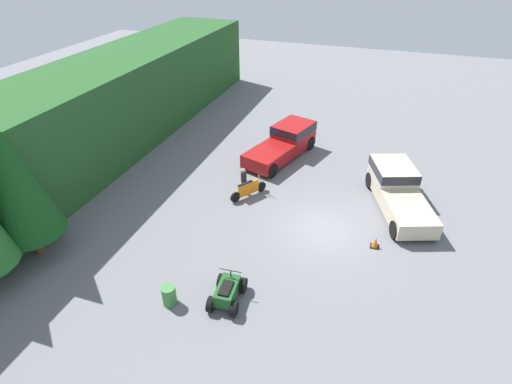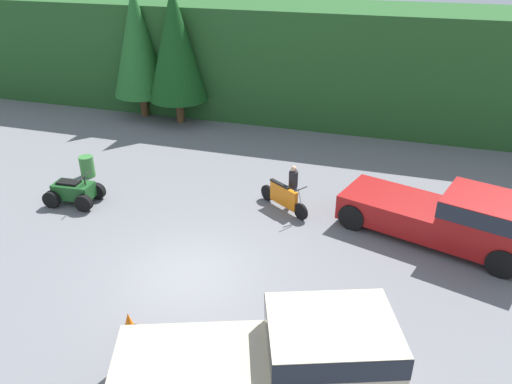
% 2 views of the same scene
% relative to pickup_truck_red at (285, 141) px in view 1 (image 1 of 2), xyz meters
% --- Properties ---
extents(ground_plane, '(80.00, 80.00, 0.00)m').
position_rel_pickup_truck_red_xyz_m(ground_plane, '(-7.36, -4.11, -1.01)').
color(ground_plane, slate).
extents(hillside_backdrop, '(44.00, 6.00, 5.75)m').
position_rel_pickup_truck_red_xyz_m(hillside_backdrop, '(-7.36, 11.89, 1.86)').
color(hillside_backdrop, '#235123').
rests_on(hillside_backdrop, ground_plane).
extents(tree_mid_left, '(3.03, 3.03, 6.89)m').
position_rel_pickup_truck_red_xyz_m(tree_mid_left, '(-13.37, 8.30, 3.04)').
color(tree_mid_left, brown).
rests_on(tree_mid_left, ground_plane).
extents(pickup_truck_red, '(6.30, 3.78, 1.90)m').
position_rel_pickup_truck_red_xyz_m(pickup_truck_red, '(0.00, 0.00, 0.00)').
color(pickup_truck_red, maroon).
rests_on(pickup_truck_red, ground_plane).
extents(pickup_truck_second, '(6.27, 4.02, 1.90)m').
position_rel_pickup_truck_red_xyz_m(pickup_truck_second, '(-3.68, -7.37, -0.00)').
color(pickup_truck_second, beige).
rests_on(pickup_truck_second, ground_plane).
extents(dirt_bike, '(2.08, 1.46, 1.19)m').
position_rel_pickup_truck_red_xyz_m(dirt_bike, '(-5.70, 0.57, -0.51)').
color(dirt_bike, black).
rests_on(dirt_bike, ground_plane).
extents(quad_atv, '(2.03, 1.33, 1.17)m').
position_rel_pickup_truck_red_xyz_m(quad_atv, '(-13.25, -1.25, -0.55)').
color(quad_atv, black).
rests_on(quad_atv, ground_plane).
extents(rider_person, '(0.46, 0.46, 1.61)m').
position_rel_pickup_truck_red_xyz_m(rider_person, '(-5.45, 0.94, -0.13)').
color(rider_person, navy).
rests_on(rider_person, ground_plane).
extents(traffic_cone, '(0.42, 0.42, 0.55)m').
position_rel_pickup_truck_red_xyz_m(traffic_cone, '(-7.86, -6.67, -0.76)').
color(traffic_cone, black).
rests_on(traffic_cone, ground_plane).
extents(steel_barrel, '(0.58, 0.58, 0.88)m').
position_rel_pickup_truck_red_xyz_m(steel_barrel, '(-14.15, 0.91, -0.57)').
color(steel_barrel, '#387A38').
rests_on(steel_barrel, ground_plane).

